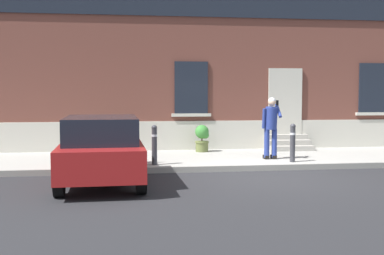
{
  "coord_description": "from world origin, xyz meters",
  "views": [
    {
      "loc": [
        -3.35,
        -11.23,
        2.03
      ],
      "look_at": [
        -1.53,
        1.6,
        1.1
      ],
      "focal_mm": 45.43,
      "sensor_mm": 36.0,
      "label": 1
    }
  ],
  "objects": [
    {
      "name": "sidewalk",
      "position": [
        0.0,
        2.8,
        0.07
      ],
      "size": [
        24.0,
        3.6,
        0.15
      ],
      "primitive_type": "cube",
      "color": "#99968E",
      "rests_on": "ground"
    },
    {
      "name": "ground_plane",
      "position": [
        0.0,
        0.0,
        0.0
      ],
      "size": [
        80.0,
        80.0,
        0.0
      ],
      "primitive_type": "plane",
      "color": "#232326"
    },
    {
      "name": "curb_edge",
      "position": [
        0.0,
        0.94,
        0.07
      ],
      "size": [
        24.0,
        0.12,
        0.15
      ],
      "primitive_type": "cube",
      "color": "gray",
      "rests_on": "ground"
    },
    {
      "name": "entrance_stoop",
      "position": [
        2.06,
        4.23,
        0.34
      ],
      "size": [
        1.46,
        0.96,
        0.48
      ],
      "color": "#9E998E",
      "rests_on": "sidewalk"
    },
    {
      "name": "hatchback_car_red",
      "position": [
        -3.84,
        -0.24,
        0.79
      ],
      "size": [
        1.87,
        4.11,
        1.5
      ],
      "color": "maroon",
      "rests_on": "ground"
    },
    {
      "name": "bollard_far_left",
      "position": [
        -2.56,
        1.35,
        0.71
      ],
      "size": [
        0.15,
        0.15,
        1.04
      ],
      "color": "#333338",
      "rests_on": "sidewalk"
    },
    {
      "name": "person_on_phone",
      "position": [
        0.77,
        1.98,
        1.15
      ],
      "size": [
        0.51,
        0.48,
        1.75
      ],
      "rotation": [
        0.0,
        0.0,
        -0.23
      ],
      "color": "navy",
      "rests_on": "sidewalk"
    },
    {
      "name": "building_facade",
      "position": [
        0.0,
        5.29,
        3.73
      ],
      "size": [
        24.0,
        1.52,
        7.5
      ],
      "color": "brown",
      "rests_on": "ground"
    },
    {
      "name": "planter_olive",
      "position": [
        -0.87,
        3.97,
        0.61
      ],
      "size": [
        0.44,
        0.44,
        0.86
      ],
      "color": "#606B38",
      "rests_on": "sidewalk"
    },
    {
      "name": "bollard_near_person",
      "position": [
        1.19,
        1.35,
        0.71
      ],
      "size": [
        0.15,
        0.15,
        1.04
      ],
      "color": "#333338",
      "rests_on": "sidewalk"
    },
    {
      "name": "planter_charcoal",
      "position": [
        -3.53,
        3.94,
        0.61
      ],
      "size": [
        0.44,
        0.44,
        0.86
      ],
      "color": "#2D2D30",
      "rests_on": "sidewalk"
    }
  ]
}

